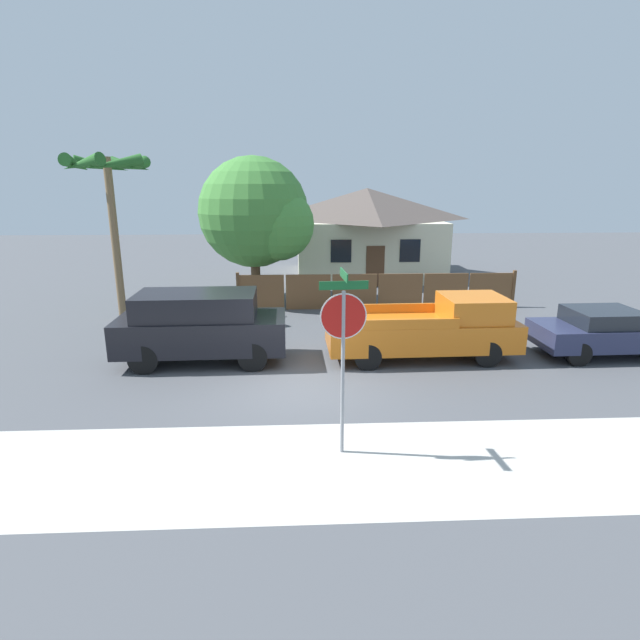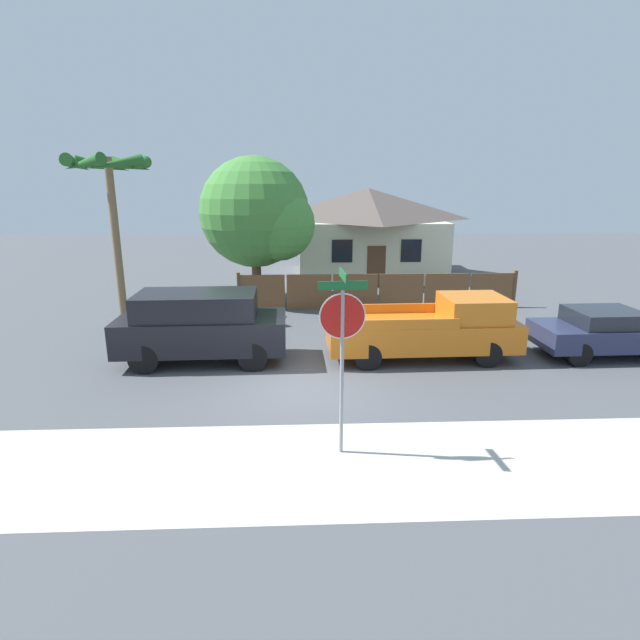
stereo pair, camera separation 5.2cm
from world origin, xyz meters
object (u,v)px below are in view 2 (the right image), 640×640
at_px(oak_tree, 260,215).
at_px(orange_pickup, 430,329).
at_px(palm_tree, 110,179).
at_px(stop_sign, 342,332).
at_px(parked_sedan, 607,332).
at_px(house, 367,231).
at_px(red_suv, 201,325).

bearing_deg(oak_tree, orange_pickup, -55.09).
xyz_separation_m(palm_tree, stop_sign, (7.29, -9.90, -2.71)).
bearing_deg(parked_sedan, stop_sign, -149.12).
relative_size(house, parked_sedan, 1.95).
bearing_deg(palm_tree, orange_pickup, -24.74).
xyz_separation_m(house, orange_pickup, (-0.05, -13.97, -1.56)).
relative_size(parked_sedan, stop_sign, 1.20).
bearing_deg(red_suv, oak_tree, 80.19).
xyz_separation_m(palm_tree, red_suv, (3.79, -4.74, -3.98)).
relative_size(oak_tree, parked_sedan, 1.46).
height_order(orange_pickup, parked_sedan, orange_pickup).
distance_m(oak_tree, palm_tree, 5.91).
xyz_separation_m(house, red_suv, (-6.54, -13.98, -1.35)).
bearing_deg(house, parked_sedan, -69.74).
distance_m(house, parked_sedan, 15.00).
xyz_separation_m(house, palm_tree, (-10.33, -9.23, 2.63)).
bearing_deg(stop_sign, parked_sedan, 28.68).
relative_size(oak_tree, palm_tree, 1.03).
height_order(house, stop_sign, house).
xyz_separation_m(palm_tree, parked_sedan, (15.49, -4.75, -4.33)).
height_order(oak_tree, palm_tree, oak_tree).
height_order(palm_tree, orange_pickup, palm_tree).
bearing_deg(parked_sedan, palm_tree, 161.70).
xyz_separation_m(red_suv, orange_pickup, (6.50, 0.01, -0.20)).
bearing_deg(parked_sedan, house, 108.99).
relative_size(palm_tree, stop_sign, 1.70).
xyz_separation_m(oak_tree, orange_pickup, (5.34, -7.66, -2.77)).
bearing_deg(palm_tree, red_suv, -51.41).
xyz_separation_m(orange_pickup, stop_sign, (-2.99, -5.16, 1.48)).
relative_size(house, red_suv, 1.73).
distance_m(palm_tree, stop_sign, 12.59).
xyz_separation_m(oak_tree, red_suv, (-1.15, -7.67, -2.57)).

